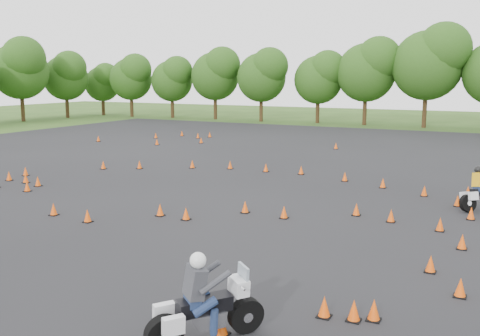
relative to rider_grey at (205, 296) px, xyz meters
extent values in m
plane|color=#2D5119|center=(-5.41, 8.26, -0.97)|extent=(140.00, 140.00, 0.00)
plane|color=black|center=(-5.41, 14.26, -0.97)|extent=(62.00, 62.00, 0.00)
cone|color=#F1500A|center=(-2.07, 17.33, -0.74)|extent=(0.26, 0.26, 0.45)
cone|color=#F1500A|center=(1.98, 15.59, -0.74)|extent=(0.26, 0.26, 0.45)
cone|color=#F1500A|center=(-6.69, 17.99, -0.74)|extent=(0.26, 0.26, 0.45)
cone|color=#F1500A|center=(-24.38, 24.58, -0.74)|extent=(0.26, 0.26, 0.45)
cone|color=#F1500A|center=(-2.13, 9.37, -0.74)|extent=(0.26, 0.26, 0.45)
cone|color=#F1500A|center=(3.69, 16.30, -0.74)|extent=(0.26, 0.26, 0.45)
cone|color=#F1500A|center=(-20.58, 31.04, -0.74)|extent=(0.26, 0.26, 0.45)
cone|color=#F1500A|center=(-21.60, 28.55, -0.74)|extent=(0.26, 0.26, 0.45)
cone|color=#F1500A|center=(2.76, 2.44, -0.74)|extent=(0.26, 0.26, 0.45)
cone|color=#F1500A|center=(-13.52, 15.67, -0.74)|extent=(0.26, 0.26, 0.45)
cone|color=#F1500A|center=(-10.09, 5.86, -0.74)|extent=(0.26, 0.26, 0.45)
cone|color=#F1500A|center=(3.23, 10.21, -0.74)|extent=(0.26, 0.26, 0.45)
cone|color=#F1500A|center=(-15.29, 14.66, -0.74)|extent=(0.26, 0.26, 0.45)
cone|color=#F1500A|center=(-4.69, 18.12, -0.74)|extent=(0.26, 0.26, 0.45)
cone|color=#F1500A|center=(-18.88, 24.89, -0.74)|extent=(0.26, 0.26, 0.45)
cone|color=#F1500A|center=(3.46, 6.00, -0.74)|extent=(0.26, 0.26, 0.45)
cone|color=#F1500A|center=(-5.26, 7.56, -0.74)|extent=(0.26, 0.26, 0.45)
cone|color=#F1500A|center=(4.06, 8.47, -0.74)|extent=(0.26, 0.26, 0.45)
cone|color=#F1500A|center=(3.45, 14.25, -0.74)|extent=(0.26, 0.26, 0.45)
cone|color=#F1500A|center=(-16.02, 9.83, -0.74)|extent=(0.26, 0.26, 0.45)
cone|color=#F1500A|center=(1.52, 10.63, -0.74)|extent=(0.26, 0.26, 0.45)
cone|color=#F1500A|center=(-17.88, 31.25, -0.74)|extent=(0.26, 0.26, 0.45)
cone|color=#F1500A|center=(-17.58, 11.21, -0.74)|extent=(0.26, 0.26, 0.45)
cone|color=#F1500A|center=(-6.43, 7.59, -0.74)|extent=(0.26, 0.26, 0.45)
cone|color=#F1500A|center=(-10.95, 17.20, -0.74)|extent=(0.26, 0.26, 0.45)
cone|color=#F1500A|center=(-0.02, 16.55, -0.74)|extent=(0.26, 0.26, 0.45)
cone|color=#F1500A|center=(0.16, 10.98, -0.74)|extent=(0.26, 0.26, 0.45)
cone|color=#F1500A|center=(0.15, 0.38, -0.74)|extent=(0.26, 0.26, 0.45)
cone|color=#F1500A|center=(-18.39, 30.12, -0.74)|extent=(0.26, 0.26, 0.45)
cone|color=#F1500A|center=(-3.77, 9.44, -0.74)|extent=(0.26, 0.26, 0.45)
cone|color=#F1500A|center=(-8.89, 17.94, -0.74)|extent=(0.26, 0.26, 0.45)
cone|color=#F1500A|center=(4.08, 12.29, -0.74)|extent=(0.26, 0.26, 0.45)
cone|color=#F1500A|center=(-5.97, 28.80, -0.74)|extent=(0.26, 0.26, 0.45)
cone|color=#F1500A|center=(-14.37, 8.45, -0.74)|extent=(0.26, 0.26, 0.45)
cone|color=#F1500A|center=(-17.24, 9.87, -0.74)|extent=(0.26, 0.26, 0.45)
cone|color=#F1500A|center=(1.75, 2.12, -0.74)|extent=(0.26, 0.26, 0.45)
cone|color=#F1500A|center=(2.38, 2.22, -0.74)|extent=(0.26, 0.26, 0.45)
cone|color=#F1500A|center=(-14.85, 9.52, -0.74)|extent=(0.26, 0.26, 0.45)
cone|color=#F1500A|center=(-16.43, 27.36, -0.74)|extent=(0.26, 0.26, 0.45)
cone|color=#F1500A|center=(-8.26, 5.69, -0.74)|extent=(0.26, 0.26, 0.45)
cone|color=#F1500A|center=(4.32, 4.61, -0.74)|extent=(0.26, 0.26, 0.45)
camera|label=1|loc=(5.04, -8.50, 4.23)|focal=40.00mm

